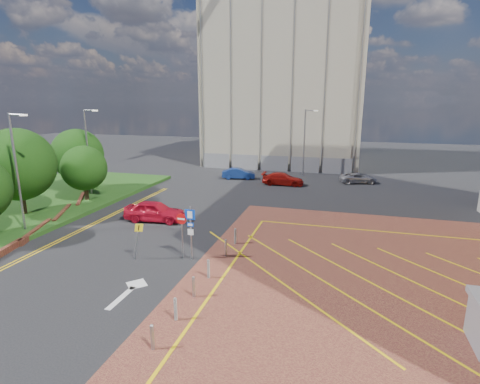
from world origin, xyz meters
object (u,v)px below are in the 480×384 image
at_px(lamp_back, 305,140).
at_px(sign_cluster, 187,227).
at_px(tree_d, 77,155).
at_px(lamp_left_near, 17,168).
at_px(car_red_back, 283,179).
at_px(car_silver_back, 358,178).
at_px(car_blue_back, 239,174).
at_px(warning_sign, 138,237).
at_px(car_red_left, 154,211).
at_px(lamp_left_far, 88,149).
at_px(tree_b, 18,165).
at_px(tree_c, 84,168).

xyz_separation_m(lamp_back, sign_cluster, (-3.78, -27.02, -2.41)).
relative_size(tree_d, sign_cluster, 1.90).
xyz_separation_m(lamp_left_near, car_red_back, (14.87, 20.09, -4.00)).
height_order(tree_d, sign_cluster, tree_d).
height_order(lamp_left_near, car_silver_back, lamp_left_near).
distance_m(sign_cluster, car_blue_back, 23.17).
relative_size(lamp_back, warning_sign, 3.55).
relative_size(lamp_left_near, car_red_left, 1.74).
bearing_deg(lamp_left_far, car_silver_back, 28.16).
distance_m(tree_b, tree_d, 8.07).
xyz_separation_m(lamp_left_near, warning_sign, (9.99, -1.91, -3.23)).
relative_size(lamp_back, sign_cluster, 2.50).
height_order(sign_cluster, car_red_left, sign_cluster).
bearing_deg(lamp_left_far, lamp_left_near, -78.69).
xyz_separation_m(tree_b, tree_c, (2.00, 5.00, -1.04)).
bearing_deg(tree_d, tree_c, -45.00).
relative_size(car_blue_back, car_silver_back, 0.95).
distance_m(lamp_left_far, car_silver_back, 28.46).
distance_m(car_red_left, car_silver_back, 24.02).
bearing_deg(car_red_back, warning_sign, 166.14).
distance_m(tree_c, car_red_back, 20.17).
relative_size(tree_b, sign_cluster, 2.11).
height_order(tree_d, lamp_left_near, lamp_left_near).
bearing_deg(tree_d, car_red_left, -28.00).
bearing_deg(car_red_back, tree_b, 132.25).
distance_m(car_red_left, car_blue_back, 17.07).
distance_m(tree_c, sign_cluster, 16.53).
xyz_separation_m(tree_b, tree_d, (-1.00, 8.00, -0.37)).
xyz_separation_m(tree_b, car_silver_back, (25.91, 20.30, -3.67)).
height_order(lamp_back, car_silver_back, lamp_back).
relative_size(lamp_left_near, car_red_back, 1.76).
bearing_deg(warning_sign, car_red_back, 77.48).
bearing_deg(warning_sign, lamp_left_near, 169.20).
bearing_deg(tree_d, car_blue_back, 39.06).
distance_m(car_blue_back, car_silver_back, 13.60).
xyz_separation_m(sign_cluster, car_red_back, (2.15, 21.11, -1.29)).
relative_size(tree_d, car_red_back, 1.33).
distance_m(warning_sign, car_red_back, 22.54).
bearing_deg(warning_sign, car_silver_back, 62.99).
bearing_deg(sign_cluster, car_silver_back, 67.40).
relative_size(sign_cluster, car_red_left, 0.70).
relative_size(tree_b, lamp_back, 0.84).
bearing_deg(warning_sign, tree_b, 159.42).
height_order(tree_c, warning_sign, tree_c).
xyz_separation_m(lamp_left_near, lamp_back, (16.50, 26.00, -0.30)).
bearing_deg(sign_cluster, lamp_left_far, 143.18).
height_order(tree_c, sign_cluster, tree_c).
xyz_separation_m(car_red_back, car_silver_back, (7.96, 3.20, -0.09)).
height_order(lamp_left_far, lamp_back, lamp_left_far).
bearing_deg(car_silver_back, car_blue_back, 80.21).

